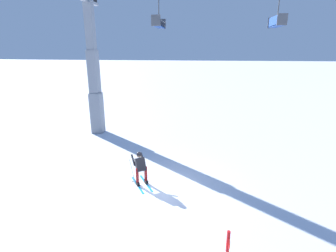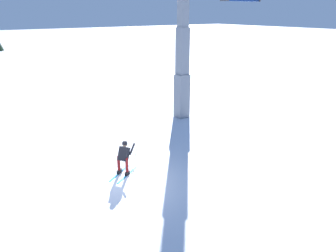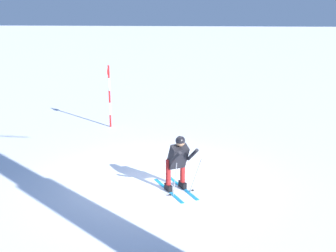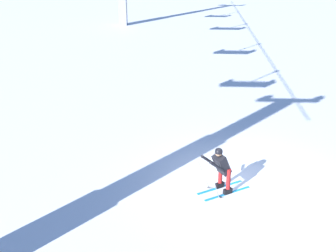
{
  "view_description": "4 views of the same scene",
  "coord_description": "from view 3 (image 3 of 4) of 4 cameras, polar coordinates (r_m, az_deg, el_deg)",
  "views": [
    {
      "loc": [
        1.9,
        -9.58,
        5.99
      ],
      "look_at": [
        0.31,
        2.82,
        2.17
      ],
      "focal_mm": 27.11,
      "sensor_mm": 36.0,
      "label": 1
    },
    {
      "loc": [
        10.66,
        -4.95,
        6.84
      ],
      "look_at": [
        -0.32,
        2.81,
        1.91
      ],
      "focal_mm": 33.5,
      "sensor_mm": 36.0,
      "label": 2
    },
    {
      "loc": [
        -1.59,
        10.49,
        4.44
      ],
      "look_at": [
        -0.49,
        1.13,
        1.85
      ],
      "focal_mm": 44.4,
      "sensor_mm": 36.0,
      "label": 3
    },
    {
      "loc": [
        -12.35,
        1.72,
        7.11
      ],
      "look_at": [
        -0.27,
        2.3,
        1.97
      ],
      "focal_mm": 47.12,
      "sensor_mm": 36.0,
      "label": 4
    }
  ],
  "objects": [
    {
      "name": "trail_marker_pole",
      "position": [
        16.53,
        -8.04,
        4.32
      ],
      "size": [
        0.07,
        0.28,
        2.47
      ],
      "color": "red",
      "rests_on": "ground_plane"
    },
    {
      "name": "ground_plane",
      "position": [
        11.5,
        -1.78,
        -7.38
      ],
      "size": [
        260.0,
        260.0,
        0.0
      ],
      "primitive_type": "plane",
      "color": "white"
    },
    {
      "name": "skier_carving_main",
      "position": [
        10.47,
        1.39,
        -4.61
      ],
      "size": [
        1.33,
        1.66,
        1.64
      ],
      "color": "#198CCC",
      "rests_on": "ground_plane"
    }
  ]
}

